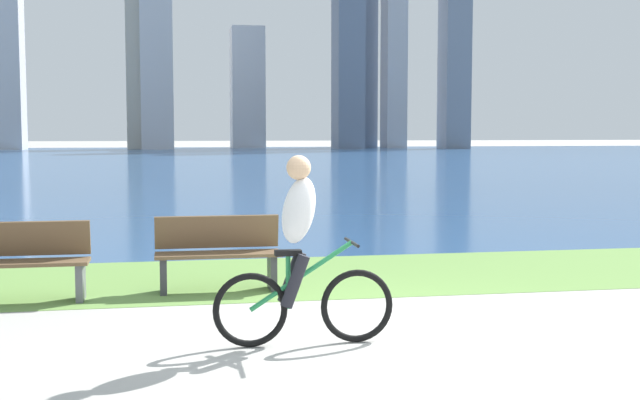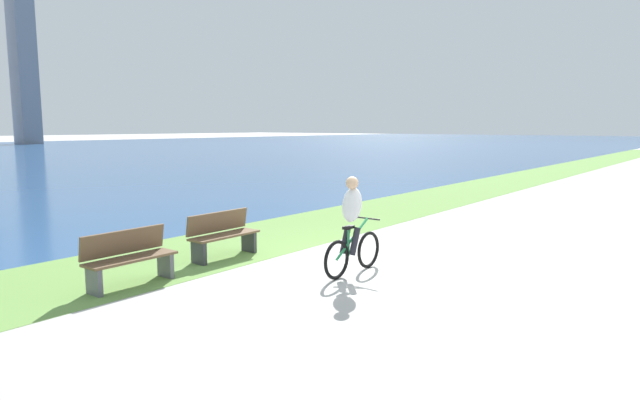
# 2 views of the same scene
# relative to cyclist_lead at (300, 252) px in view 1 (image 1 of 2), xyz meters

# --- Properties ---
(ground_plane) EXTENTS (300.00, 300.00, 0.00)m
(ground_plane) POSITION_rel_cyclist_lead_xyz_m (0.84, 0.23, -0.84)
(ground_plane) COLOR #B2AFA8
(grass_strip_bayside) EXTENTS (120.00, 3.18, 0.01)m
(grass_strip_bayside) POSITION_rel_cyclist_lead_xyz_m (0.84, 3.47, -0.84)
(grass_strip_bayside) COLOR #6B9947
(grass_strip_bayside) RESTS_ON ground
(bay_water_surface) EXTENTS (300.00, 84.66, 0.00)m
(bay_water_surface) POSITION_rel_cyclist_lead_xyz_m (0.84, 47.38, -0.84)
(bay_water_surface) COLOR #2D568C
(bay_water_surface) RESTS_ON ground
(cyclist_lead) EXTENTS (1.64, 0.52, 1.71)m
(cyclist_lead) POSITION_rel_cyclist_lead_xyz_m (0.00, 0.00, 0.00)
(cyclist_lead) COLOR black
(cyclist_lead) RESTS_ON ground
(bench_near_path) EXTENTS (1.50, 0.47, 0.90)m
(bench_near_path) POSITION_rel_cyclist_lead_xyz_m (-0.58, 2.68, -0.39)
(bench_near_path) COLOR brown
(bench_near_path) RESTS_ON ground
(bench_far_along_path) EXTENTS (1.50, 0.47, 0.90)m
(bench_far_along_path) POSITION_rel_cyclist_lead_xyz_m (-2.81, 2.43, -0.39)
(bench_far_along_path) COLOR brown
(bench_far_along_path) RESTS_ON ground
(city_skyline_far_shore) EXTENTS (56.50, 11.92, 27.90)m
(city_skyline_far_shore) POSITION_rel_cyclist_lead_xyz_m (4.46, 81.58, 9.97)
(city_skyline_far_shore) COLOR slate
(city_skyline_far_shore) RESTS_ON ground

